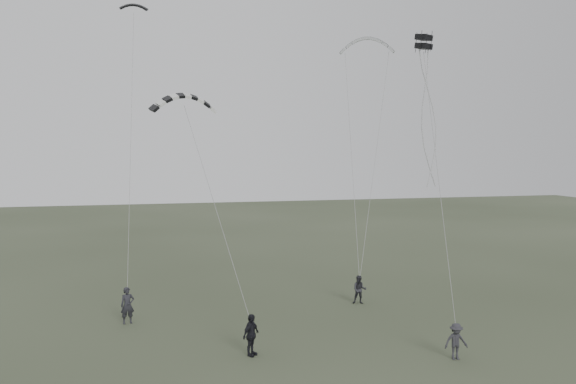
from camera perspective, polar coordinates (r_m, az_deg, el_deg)
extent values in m
plane|color=#343C28|center=(26.13, -0.02, -15.86)|extent=(140.00, 140.00, 0.00)
imported|color=#222228|center=(30.77, -15.99, -11.01)|extent=(0.77, 0.58, 1.91)
imported|color=#27272C|center=(33.50, 7.28, -9.82)|extent=(0.97, 0.86, 1.66)
imported|color=black|center=(25.35, -3.78, -14.29)|extent=(1.08, 1.10, 1.85)
imported|color=#2B2A2F|center=(25.97, 16.70, -14.33)|extent=(1.08, 0.69, 1.58)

